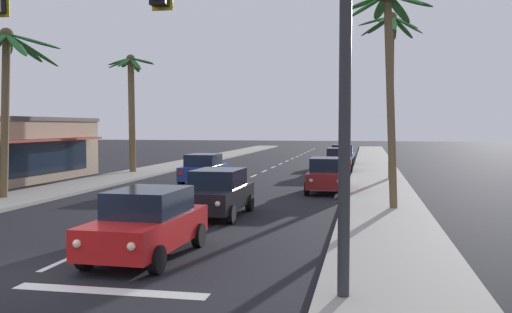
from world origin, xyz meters
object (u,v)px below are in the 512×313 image
(sedan_lead_at_stop_bar, at_px, (147,223))
(sedan_parked_far_kerb, at_px, (342,155))
(sedan_oncoming_far, at_px, (204,169))
(traffic_signal_mast, at_px, (166,20))
(sedan_parked_mid_kerb, at_px, (327,175))
(palm_left_third, at_px, (131,95))
(palm_right_second, at_px, (388,46))
(sedan_third_in_queue, at_px, (218,192))
(palm_right_third, at_px, (391,55))
(palm_left_second, at_px, (6,70))
(sedan_parked_nearest_kerb, at_px, (339,160))

(sedan_lead_at_stop_bar, relative_size, sedan_parked_far_kerb, 1.01)
(sedan_oncoming_far, bearing_deg, traffic_signal_mast, -75.56)
(sedan_parked_mid_kerb, xyz_separation_m, palm_left_third, (-13.70, 8.18, 4.43))
(sedan_parked_far_kerb, bearing_deg, palm_right_second, -83.88)
(sedan_parked_far_kerb, bearing_deg, sedan_oncoming_far, -112.38)
(traffic_signal_mast, xyz_separation_m, sedan_third_in_queue, (-1.47, 9.19, -4.38))
(sedan_lead_at_stop_bar, bearing_deg, sedan_parked_far_kerb, 84.29)
(palm_right_third, bearing_deg, sedan_oncoming_far, -158.02)
(sedan_parked_far_kerb, bearing_deg, traffic_signal_mast, -92.87)
(sedan_parked_mid_kerb, relative_size, palm_left_second, 0.60)
(sedan_parked_far_kerb, relative_size, palm_left_second, 0.60)
(sedan_third_in_queue, xyz_separation_m, sedan_parked_mid_kerb, (3.36, 8.08, 0.00))
(sedan_third_in_queue, distance_m, palm_left_second, 11.30)
(traffic_signal_mast, distance_m, palm_right_third, 24.52)
(sedan_parked_far_kerb, relative_size, palm_right_third, 0.45)
(sedan_third_in_queue, height_order, palm_left_second, palm_left_second)
(sedan_parked_nearest_kerb, distance_m, sedan_parked_far_kerb, 7.18)
(palm_left_third, height_order, palm_right_third, palm_right_third)
(sedan_lead_at_stop_bar, height_order, palm_right_second, palm_right_second)
(sedan_oncoming_far, height_order, sedan_parked_mid_kerb, same)
(sedan_oncoming_far, xyz_separation_m, palm_left_second, (-6.36, -8.23, 4.76))
(sedan_third_in_queue, xyz_separation_m, palm_left_second, (-9.98, 2.35, 4.76))
(traffic_signal_mast, height_order, sedan_oncoming_far, traffic_signal_mast)
(palm_left_second, bearing_deg, sedan_oncoming_far, 52.29)
(sedan_parked_mid_kerb, bearing_deg, sedan_parked_nearest_kerb, 90.08)
(sedan_lead_at_stop_bar, relative_size, palm_right_third, 0.45)
(sedan_parked_mid_kerb, bearing_deg, palm_right_second, -65.34)
(traffic_signal_mast, height_order, palm_right_third, palm_right_third)
(sedan_parked_far_kerb, distance_m, palm_right_second, 25.74)
(palm_right_second, bearing_deg, sedan_parked_nearest_kerb, 98.43)
(sedan_parked_far_kerb, bearing_deg, palm_left_third, -140.82)
(traffic_signal_mast, bearing_deg, palm_right_third, 77.91)
(traffic_signal_mast, bearing_deg, palm_left_second, 134.80)
(sedan_oncoming_far, height_order, sedan_parked_far_kerb, same)
(sedan_parked_mid_kerb, bearing_deg, palm_left_third, 149.17)
(palm_left_second, distance_m, palm_right_third, 20.74)
(traffic_signal_mast, distance_m, palm_left_third, 28.05)
(traffic_signal_mast, height_order, sedan_lead_at_stop_bar, traffic_signal_mast)
(sedan_oncoming_far, distance_m, sedan_parked_mid_kerb, 7.41)
(sedan_lead_at_stop_bar, relative_size, palm_right_second, 0.54)
(palm_right_second, distance_m, palm_right_third, 12.41)
(sedan_lead_at_stop_bar, distance_m, sedan_parked_mid_kerb, 14.92)
(sedan_oncoming_far, distance_m, palm_right_second, 13.73)
(sedan_oncoming_far, bearing_deg, palm_right_third, 21.98)
(sedan_lead_at_stop_bar, bearing_deg, palm_left_second, 138.44)
(sedan_parked_nearest_kerb, xyz_separation_m, palm_right_second, (2.65, -17.85, 5.36))
(traffic_signal_mast, height_order, palm_left_third, palm_left_third)
(traffic_signal_mast, xyz_separation_m, palm_right_third, (5.11, 23.88, 2.15))
(sedan_parked_mid_kerb, xyz_separation_m, palm_right_second, (2.63, -5.73, 5.36))
(traffic_signal_mast, relative_size, palm_left_second, 1.44)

